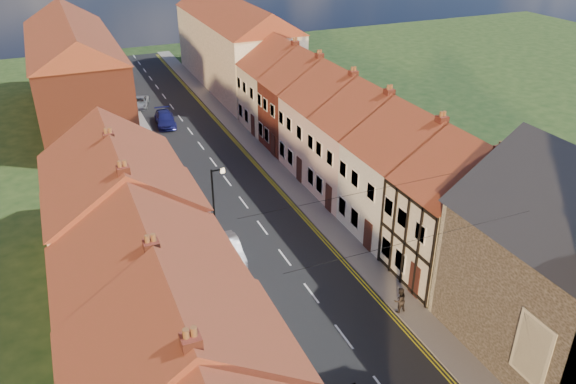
% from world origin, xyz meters
% --- Properties ---
extents(road, '(7.00, 90.00, 0.02)m').
position_xyz_m(road, '(0.00, 30.00, 0.01)').
color(road, black).
rests_on(road, ground).
extents(pavement_left, '(1.80, 90.00, 0.12)m').
position_xyz_m(pavement_left, '(-4.40, 30.00, 0.06)').
color(pavement_left, gray).
rests_on(pavement_left, ground).
extents(pavement_right, '(1.80, 90.00, 0.12)m').
position_xyz_m(pavement_right, '(4.40, 30.00, 0.06)').
color(pavement_right, gray).
rests_on(pavement_right, ground).
extents(cottage_r_tudor, '(8.30, 5.20, 9.00)m').
position_xyz_m(cottage_r_tudor, '(9.27, 12.70, 4.47)').
color(cottage_r_tudor, '#B7B299').
rests_on(cottage_r_tudor, ground).
extents(cottage_r_white_near, '(8.30, 6.00, 9.00)m').
position_xyz_m(cottage_r_white_near, '(9.30, 18.10, 4.47)').
color(cottage_r_white_near, white).
rests_on(cottage_r_white_near, ground).
extents(cottage_r_cream_mid, '(8.30, 5.20, 9.00)m').
position_xyz_m(cottage_r_cream_mid, '(9.30, 23.50, 4.48)').
color(cottage_r_cream_mid, beige).
rests_on(cottage_r_cream_mid, ground).
extents(cottage_r_pink, '(8.30, 6.00, 9.00)m').
position_xyz_m(cottage_r_pink, '(9.30, 28.90, 4.47)').
color(cottage_r_pink, beige).
rests_on(cottage_r_pink, ground).
extents(cottage_r_white_far, '(8.30, 5.20, 9.00)m').
position_xyz_m(cottage_r_white_far, '(9.30, 34.30, 4.48)').
color(cottage_r_white_far, maroon).
rests_on(cottage_r_white_far, ground).
extents(cottage_r_cream_far, '(8.30, 6.00, 9.00)m').
position_xyz_m(cottage_r_cream_far, '(9.30, 39.70, 4.47)').
color(cottage_r_cream_far, '#B7B299').
rests_on(cottage_r_cream_far, ground).
extents(cottage_l_white, '(8.30, 6.90, 8.80)m').
position_xyz_m(cottage_l_white, '(-9.30, 11.95, 4.37)').
color(cottage_l_white, white).
rests_on(cottage_l_white, ground).
extents(cottage_l_brick_mid, '(8.30, 5.70, 9.10)m').
position_xyz_m(cottage_l_brick_mid, '(-9.30, 18.05, 4.53)').
color(cottage_l_brick_mid, beige).
rests_on(cottage_l_brick_mid, ground).
extents(cottage_l_pink, '(8.30, 6.30, 8.80)m').
position_xyz_m(cottage_l_pink, '(-9.30, 23.85, 4.37)').
color(cottage_l_pink, beige).
rests_on(cottage_l_pink, ground).
extents(block_right_far, '(8.30, 24.20, 10.50)m').
position_xyz_m(block_right_far, '(9.30, 55.00, 5.29)').
color(block_right_far, '#B7B299').
rests_on(block_right_far, ground).
extents(block_left_far, '(8.30, 24.20, 10.50)m').
position_xyz_m(block_left_far, '(-9.30, 50.00, 5.29)').
color(block_left_far, maroon).
rests_on(block_left_far, ground).
extents(lamppost, '(0.88, 0.15, 6.00)m').
position_xyz_m(lamppost, '(-3.81, 20.00, 3.54)').
color(lamppost, black).
rests_on(lamppost, pavement_left).
extents(car_mid, '(1.44, 3.77, 1.23)m').
position_xyz_m(car_mid, '(-3.20, 19.45, 0.61)').
color(car_mid, '#A9AAB1').
rests_on(car_mid, ground).
extents(car_far, '(2.23, 4.67, 1.31)m').
position_xyz_m(car_far, '(-1.85, 44.66, 0.66)').
color(car_far, navy).
rests_on(car_far, ground).
extents(car_distant, '(2.76, 4.17, 1.06)m').
position_xyz_m(car_distant, '(-3.20, 51.39, 0.53)').
color(car_distant, '#ABAFB3').
rests_on(car_distant, ground).
extents(pedestrian_left, '(0.63, 0.45, 1.62)m').
position_xyz_m(pedestrian_left, '(-5.10, 11.98, 0.93)').
color(pedestrian_left, '#232228').
rests_on(pedestrian_left, pavement_left).
extents(pedestrian_right, '(0.80, 0.65, 1.55)m').
position_xyz_m(pedestrian_right, '(3.70, 10.51, 0.90)').
color(pedestrian_right, black).
rests_on(pedestrian_right, pavement_right).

